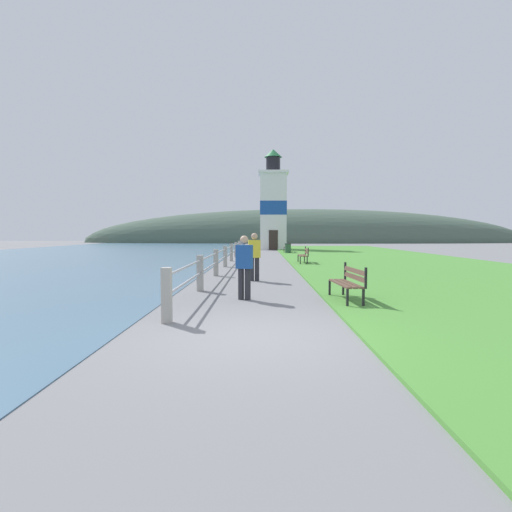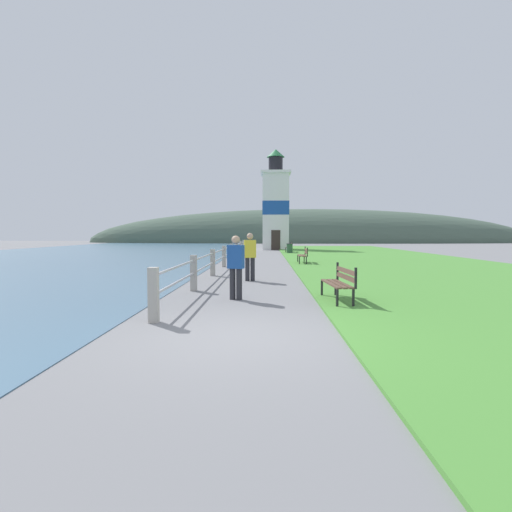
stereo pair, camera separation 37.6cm
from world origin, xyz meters
The scene contains 12 objects.
ground_plane centered at (0.00, 0.00, 0.00)m, with size 160.00×160.00×0.00m, color slate.
grass_verge centered at (7.76, 17.87, 0.03)m, with size 12.00×53.61×0.06m.
water_strip centered at (-14.26, 17.87, 0.01)m, with size 24.00×85.78×0.01m.
seawall_railing centered at (-1.66, 15.69, 0.61)m, with size 0.18×29.56×1.07m.
park_bench_near centered at (2.33, 3.31, 0.54)m, with size 0.60×1.71×0.94m.
park_bench_midway centered at (2.56, 15.64, 0.54)m, with size 0.52×1.81×0.94m.
park_bench_far centered at (2.51, 28.34, 0.54)m, with size 0.70×1.94×0.94m.
lighthouse centered at (1.41, 34.78, 4.47)m, with size 3.04×3.04×10.27m.
person_strolling centered at (-0.09, 7.70, 0.93)m, with size 0.45×0.28×1.72m.
person_by_railing centered at (-0.28, 3.68, 0.90)m, with size 0.45×0.32×1.66m.
trash_bin centered at (2.41, 26.64, 0.42)m, with size 0.54×0.54×0.84m.
distant_hillside centered at (8.00, 65.74, 0.00)m, with size 80.00×16.00×12.00m.
Camera 1 is at (0.14, -6.55, 1.72)m, focal length 28.00 mm.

